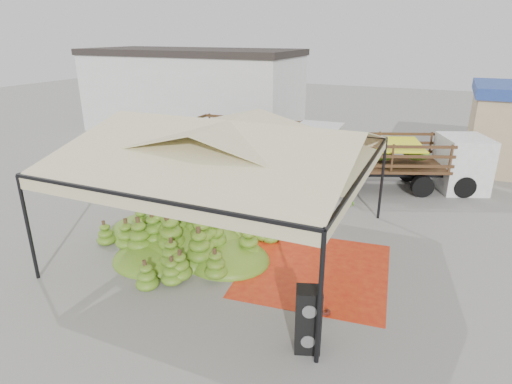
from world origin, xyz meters
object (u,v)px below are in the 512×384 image
at_px(vendor, 268,175).
at_px(truck_left, 268,142).
at_px(speaker_stack, 308,320).
at_px(banana_heap, 186,228).
at_px(truck_right, 411,157).

height_order(vendor, truck_left, truck_left).
bearing_deg(truck_left, speaker_stack, -65.63).
xyz_separation_m(banana_heap, vendor, (0.49, 5.57, 0.10)).
relative_size(banana_heap, vendor, 4.03).
distance_m(vendor, truck_left, 2.73).
relative_size(banana_heap, truck_left, 0.85).
relative_size(vendor, truck_right, 0.22).
relative_size(banana_heap, truck_right, 0.88).
bearing_deg(speaker_stack, truck_left, 97.11).
height_order(speaker_stack, vendor, vendor).
bearing_deg(truck_left, vendor, -69.51).
bearing_deg(banana_heap, truck_right, 55.56).
height_order(speaker_stack, truck_left, truck_left).
height_order(banana_heap, truck_left, truck_left).
relative_size(speaker_stack, vendor, 0.96).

